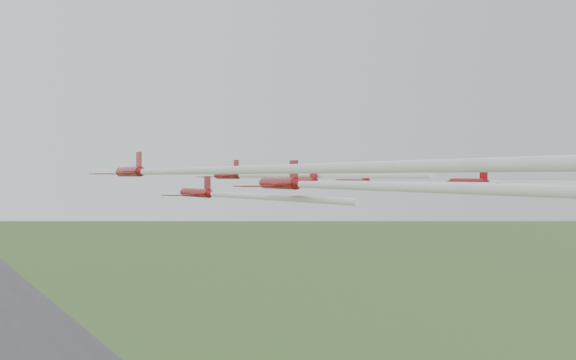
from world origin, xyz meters
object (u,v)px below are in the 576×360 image
jet_row2_left (222,194)px  jet_row2_right (392,184)px  jet_row3_mid (333,183)px  jet_row3_right (552,183)px  jet_row4_left (340,185)px  jet_lead (262,175)px  jet_row3_left (184,171)px

jet_row2_left → jet_row2_right: jet_row2_right is taller
jet_row3_mid → jet_row3_right: size_ratio=0.71×
jet_row3_right → jet_row2_right: bearing=115.8°
jet_row3_right → jet_row4_left: size_ratio=0.98×
jet_row3_mid → jet_row3_right: (23.72, -9.12, -0.06)m
jet_lead → jet_row4_left: jet_lead is taller
jet_row3_left → jet_row3_right: (43.16, -3.17, -1.26)m
jet_row4_left → jet_row3_left: bearing=140.2°
jet_row3_right → jet_row4_left: bearing=-160.4°
jet_row3_mid → jet_lead: bearing=90.0°
jet_row2_right → jet_row3_mid: size_ratio=1.15×
jet_row3_left → jet_row3_mid: size_ratio=1.64×
jet_row2_right → jet_row3_right: 22.06m
jet_row2_left → jet_row4_left: (-3.59, -33.64, 1.55)m
jet_row2_right → jet_row3_right: bearing=-68.7°
jet_row3_mid → jet_row4_left: jet_row4_left is taller
jet_lead → jet_row4_left: bearing=-102.9°
jet_row2_left → jet_row2_right: bearing=-13.6°
jet_lead → jet_row2_left: (-8.25, -5.23, -2.46)m
jet_lead → jet_row3_right: (21.42, -31.46, -0.93)m
jet_row2_left → jet_row3_right: bearing=-41.8°
jet_row3_mid → jet_row2_right: bearing=41.2°
jet_row3_mid → jet_row3_right: jet_row3_mid is taller
jet_row2_right → jet_row3_left: size_ratio=0.70×
jet_row2_left → jet_row2_right: 23.25m
jet_row2_left → jet_row4_left: bearing=-96.4°
jet_row2_right → jet_row3_mid: 20.38m
jet_row2_left → jet_row2_right: (22.59, -5.33, 1.32)m
jet_row2_left → jet_row3_mid: bearing=-71.1°
jet_row3_mid → jet_row3_left: bearing=-157.1°
jet_row2_left → jet_row2_right: size_ratio=0.95×
jet_row3_mid → jet_row3_right: bearing=-15.1°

